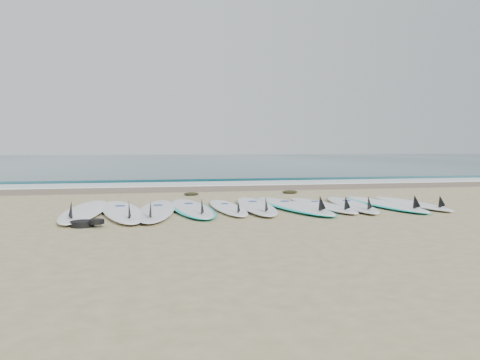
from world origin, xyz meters
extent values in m
plane|color=tan|center=(0.00, 0.00, 0.00)|extent=(120.00, 120.00, 0.00)
cube|color=#1C4852|center=(0.00, 32.50, 0.01)|extent=(120.00, 55.00, 0.03)
cube|color=brown|center=(0.00, 4.10, 0.01)|extent=(120.00, 1.80, 0.01)
cube|color=silver|center=(0.00, 5.50, 0.02)|extent=(120.00, 1.40, 0.04)
cube|color=#1C4852|center=(0.00, 7.00, 0.05)|extent=(120.00, 1.00, 0.10)
ellipsoid|color=white|center=(-2.91, -0.05, 0.05)|extent=(0.76, 2.92, 0.09)
cone|color=black|center=(-2.97, -1.10, 0.22)|extent=(0.26, 0.32, 0.31)
ellipsoid|color=white|center=(-2.33, -0.19, 0.05)|extent=(1.02, 2.96, 0.09)
cone|color=black|center=(-2.17, -1.23, 0.22)|extent=(0.29, 0.34, 0.31)
cylinder|color=navy|center=(-2.37, 0.09, 0.10)|extent=(0.19, 0.19, 0.01)
ellipsoid|color=silver|center=(-1.77, -0.19, 0.05)|extent=(0.88, 2.87, 0.09)
cone|color=black|center=(-1.87, -1.21, 0.21)|extent=(0.27, 0.32, 0.30)
cylinder|color=navy|center=(-1.74, 0.08, 0.10)|extent=(0.18, 0.18, 0.01)
ellipsoid|color=white|center=(-1.17, 0.01, 0.05)|extent=(0.75, 2.72, 0.09)
ellipsoid|color=#15CAC4|center=(-1.17, 0.01, 0.04)|extent=(0.84, 2.75, 0.06)
cone|color=black|center=(-1.10, -0.97, 0.20)|extent=(0.25, 0.30, 0.29)
cylinder|color=navy|center=(-1.19, 0.27, 0.09)|extent=(0.17, 0.17, 0.01)
ellipsoid|color=white|center=(-0.55, -0.02, 0.04)|extent=(0.56, 2.34, 0.07)
cone|color=black|center=(-0.52, -0.86, 0.18)|extent=(0.20, 0.25, 0.25)
cylinder|color=navy|center=(-0.56, 0.21, 0.08)|extent=(0.14, 0.14, 0.01)
ellipsoid|color=white|center=(-0.03, 0.07, 0.05)|extent=(0.73, 2.76, 0.09)
cone|color=black|center=(-0.09, -0.92, 0.21)|extent=(0.25, 0.30, 0.29)
cylinder|color=navy|center=(-0.01, 0.33, 0.09)|extent=(0.17, 0.17, 0.01)
ellipsoid|color=silver|center=(0.61, -0.03, 0.05)|extent=(1.01, 2.87, 0.09)
ellipsoid|color=#15CAC4|center=(0.61, -0.03, 0.04)|extent=(1.11, 2.91, 0.06)
cone|color=black|center=(0.77, -1.05, 0.21)|extent=(0.28, 0.33, 0.30)
cylinder|color=navy|center=(0.57, 0.23, 0.10)|extent=(0.19, 0.19, 0.01)
ellipsoid|color=white|center=(1.17, -0.03, 0.04)|extent=(0.77, 2.47, 0.08)
cone|color=black|center=(1.26, -0.92, 0.18)|extent=(0.23, 0.28, 0.26)
cylinder|color=navy|center=(1.14, 0.20, 0.08)|extent=(0.15, 0.15, 0.01)
ellipsoid|color=white|center=(1.73, -0.07, 0.04)|extent=(0.81, 2.57, 0.08)
cone|color=black|center=(1.63, -0.98, 0.19)|extent=(0.24, 0.29, 0.27)
cylinder|color=navy|center=(1.76, 0.17, 0.09)|extent=(0.16, 0.16, 0.01)
ellipsoid|color=white|center=(2.37, -0.10, 0.04)|extent=(0.72, 2.61, 0.08)
ellipsoid|color=#15CAC4|center=(2.37, -0.10, 0.04)|extent=(0.81, 2.63, 0.06)
cone|color=black|center=(2.43, -1.04, 0.20)|extent=(0.24, 0.29, 0.27)
ellipsoid|color=white|center=(2.91, -0.10, 0.04)|extent=(0.61, 2.36, 0.08)
cone|color=black|center=(2.96, -0.96, 0.18)|extent=(0.21, 0.26, 0.25)
ellipsoid|color=black|center=(-0.93, 2.54, 0.03)|extent=(0.34, 0.26, 0.07)
ellipsoid|color=black|center=(1.40, 2.52, 0.04)|extent=(0.37, 0.29, 0.07)
cylinder|color=black|center=(-2.79, -1.35, 0.04)|extent=(0.32, 0.32, 0.08)
cylinder|color=black|center=(-2.59, -1.45, 0.08)|extent=(0.20, 0.20, 0.06)
camera|label=1|loc=(-1.93, -7.99, 1.08)|focal=35.00mm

